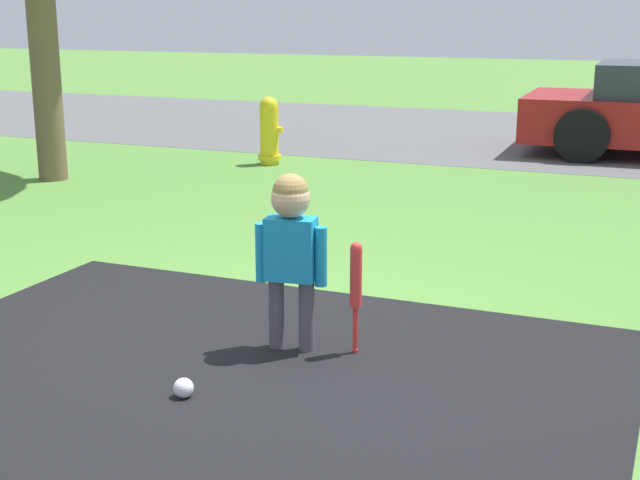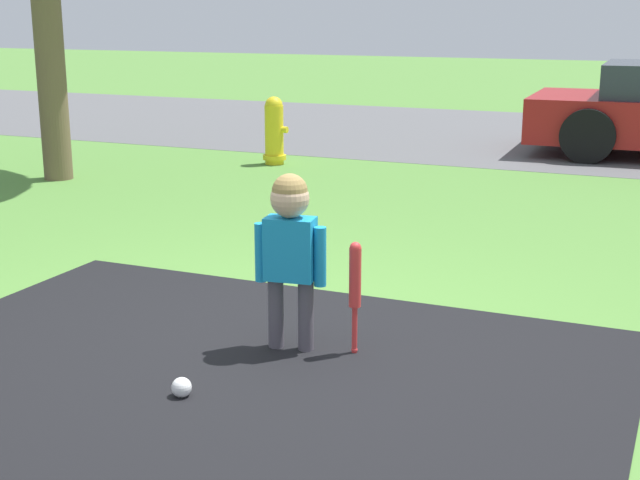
# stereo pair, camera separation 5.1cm
# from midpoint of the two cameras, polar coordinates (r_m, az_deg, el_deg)

# --- Properties ---
(ground_plane) EXTENTS (60.00, 60.00, 0.00)m
(ground_plane) POSITION_cam_midpoint_polar(r_m,az_deg,el_deg) (5.01, -4.25, -6.52)
(ground_plane) COLOR #518438
(street_strip) EXTENTS (40.00, 6.00, 0.01)m
(street_strip) POSITION_cam_midpoint_polar(r_m,az_deg,el_deg) (13.47, 13.45, 6.49)
(street_strip) COLOR #59595B
(street_strip) RESTS_ON ground
(child) EXTENTS (0.39, 0.21, 0.97)m
(child) POSITION_cam_midpoint_polar(r_m,az_deg,el_deg) (4.71, -2.19, 0.18)
(child) COLOR #4C4751
(child) RESTS_ON ground
(baseball_bat) EXTENTS (0.06, 0.06, 0.62)m
(baseball_bat) POSITION_cam_midpoint_polar(r_m,az_deg,el_deg) (4.71, 2.00, -2.69)
(baseball_bat) COLOR red
(baseball_bat) RESTS_ON ground
(sports_ball) EXTENTS (0.10, 0.10, 0.10)m
(sports_ball) POSITION_cam_midpoint_polar(r_m,az_deg,el_deg) (4.35, -9.07, -9.33)
(sports_ball) COLOR white
(sports_ball) RESTS_ON ground
(fire_hydrant) EXTENTS (0.31, 0.28, 0.80)m
(fire_hydrant) POSITION_cam_midpoint_polar(r_m,az_deg,el_deg) (10.67, -3.40, 6.96)
(fire_hydrant) COLOR yellow
(fire_hydrant) RESTS_ON ground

